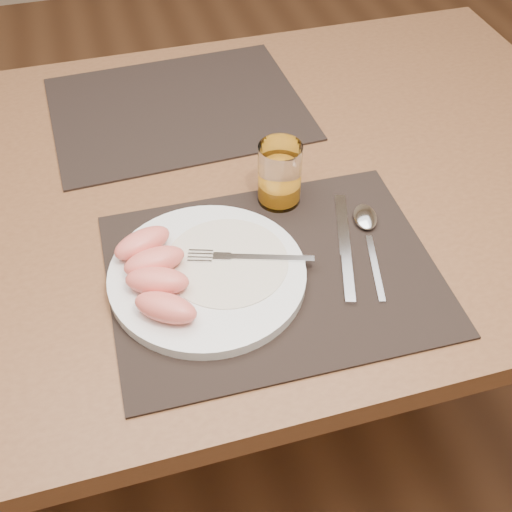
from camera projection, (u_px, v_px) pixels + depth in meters
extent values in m
plane|color=brown|center=(230.00, 418.00, 1.57)|extent=(5.00, 5.00, 0.00)
cube|color=brown|center=(217.00, 190.00, 1.05)|extent=(1.40, 0.90, 0.04)
cylinder|color=brown|center=(420.00, 170.00, 1.68)|extent=(0.06, 0.06, 0.71)
cube|color=black|center=(273.00, 273.00, 0.89)|extent=(0.46, 0.36, 0.00)
cube|color=black|center=(178.00, 108.00, 1.18)|extent=(0.46, 0.37, 0.00)
cylinder|color=white|center=(207.00, 275.00, 0.87)|extent=(0.27, 0.27, 0.02)
cylinder|color=white|center=(227.00, 261.00, 0.88)|extent=(0.17, 0.17, 0.00)
cube|color=silver|center=(273.00, 258.00, 0.88)|extent=(0.11, 0.05, 0.00)
cube|color=silver|center=(222.00, 257.00, 0.88)|extent=(0.03, 0.02, 0.00)
cube|color=silver|center=(200.00, 256.00, 0.89)|extent=(0.04, 0.03, 0.00)
cube|color=silver|center=(343.00, 224.00, 0.95)|extent=(0.05, 0.13, 0.00)
cube|color=silver|center=(348.00, 278.00, 0.88)|extent=(0.04, 0.09, 0.01)
cube|color=silver|center=(375.00, 268.00, 0.89)|extent=(0.04, 0.12, 0.00)
ellipsoid|color=silver|center=(365.00, 217.00, 0.96)|extent=(0.05, 0.06, 0.01)
cylinder|color=white|center=(280.00, 174.00, 0.96)|extent=(0.07, 0.07, 0.10)
cylinder|color=orange|center=(279.00, 190.00, 0.98)|extent=(0.06, 0.06, 0.03)
ellipsoid|color=#F17562|center=(166.00, 308.00, 0.80)|extent=(0.09, 0.08, 0.03)
ellipsoid|color=#F17562|center=(157.00, 281.00, 0.83)|extent=(0.09, 0.07, 0.03)
ellipsoid|color=#F17562|center=(154.00, 261.00, 0.86)|extent=(0.09, 0.05, 0.03)
ellipsoid|color=#F17562|center=(142.00, 243.00, 0.88)|extent=(0.09, 0.07, 0.03)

